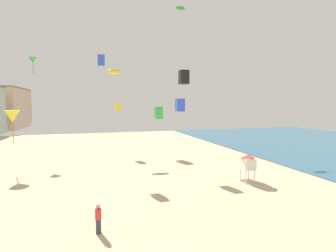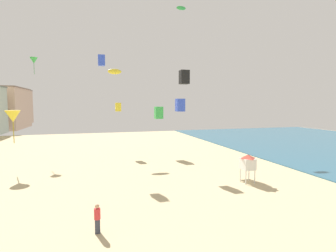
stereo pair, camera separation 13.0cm
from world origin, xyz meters
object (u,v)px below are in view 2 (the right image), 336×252
at_px(kite_green_box, 159,113).
at_px(kite_yellow_parafoil, 115,72).
at_px(kite_flyer, 97,217).
at_px(kite_blue_box_2, 101,60).
at_px(kite_green_parafoil_2, 181,8).
at_px(lifeguard_stand, 248,162).
at_px(kite_green_delta, 34,60).
at_px(kite_blue_box, 180,105).
at_px(kite_yellow_delta, 13,116).
at_px(kite_black_box, 184,77).
at_px(kite_yellow_box_2, 118,107).

distance_m(kite_green_box, kite_yellow_parafoil, 8.19).
relative_size(kite_flyer, kite_yellow_parafoil, 0.89).
distance_m(kite_blue_box_2, kite_green_parafoil_2, 22.83).
relative_size(lifeguard_stand, kite_green_delta, 1.10).
bearing_deg(kite_blue_box, kite_flyer, -127.07).
relative_size(kite_yellow_delta, kite_green_delta, 1.49).
height_order(kite_yellow_delta, kite_green_box, kite_green_box).
relative_size(kite_yellow_parafoil, kite_black_box, 1.12).
bearing_deg(kite_yellow_delta, lifeguard_stand, -26.27).
distance_m(kite_blue_box, kite_yellow_parafoil, 13.02).
height_order(kite_yellow_box_2, kite_green_box, kite_yellow_box_2).
distance_m(kite_yellow_box_2, kite_yellow_parafoil, 4.93).
distance_m(kite_green_delta, kite_yellow_parafoil, 11.59).
bearing_deg(kite_yellow_box_2, kite_green_box, -22.81).
bearing_deg(kite_green_box, kite_blue_box, -90.27).
height_order(kite_flyer, lifeguard_stand, lifeguard_stand).
relative_size(kite_blue_box, kite_black_box, 0.79).
height_order(kite_green_delta, kite_black_box, kite_green_delta).
xyz_separation_m(kite_blue_box, kite_yellow_box_2, (-5.30, 11.65, -0.29)).
distance_m(kite_flyer, kite_blue_box_2, 19.48).
bearing_deg(kite_green_box, kite_green_delta, 161.79).
height_order(kite_yellow_box_2, kite_green_parafoil_2, kite_green_parafoil_2).
height_order(kite_yellow_delta, kite_blue_box_2, kite_blue_box_2).
bearing_deg(kite_blue_box, kite_green_box, 89.73).
bearing_deg(lifeguard_stand, kite_black_box, 82.86).
relative_size(kite_yellow_box_2, kite_yellow_parafoil, 0.66).
bearing_deg(kite_yellow_parafoil, kite_yellow_delta, -152.53).
distance_m(kite_blue_box_2, kite_green_box, 10.83).
height_order(kite_green_parafoil_2, kite_black_box, kite_green_parafoil_2).
xyz_separation_m(lifeguard_stand, kite_green_delta, (-21.05, 20.33, 11.28)).
bearing_deg(kite_green_delta, lifeguard_stand, -44.01).
height_order(kite_yellow_delta, kite_yellow_box_2, kite_yellow_box_2).
distance_m(kite_flyer, kite_green_delta, 29.92).
bearing_deg(kite_yellow_delta, kite_black_box, -2.59).
bearing_deg(kite_yellow_parafoil, kite_blue_box, -61.75).
xyz_separation_m(kite_yellow_parafoil, kite_black_box, (7.70, -6.56, -1.19)).
bearing_deg(kite_flyer, kite_black_box, -113.29).
distance_m(kite_blue_box, kite_green_parafoil_2, 25.69).
relative_size(kite_flyer, kite_green_delta, 0.70).
bearing_deg(kite_yellow_box_2, kite_blue_box, -65.55).
height_order(lifeguard_stand, kite_blue_box, kite_blue_box).
bearing_deg(lifeguard_stand, kite_green_parafoil_2, 63.38).
height_order(kite_blue_box_2, kite_black_box, kite_blue_box_2).
bearing_deg(lifeguard_stand, kite_yellow_box_2, 97.53).
xyz_separation_m(kite_green_box, kite_black_box, (1.88, -5.21, 4.40)).
bearing_deg(kite_green_box, kite_green_parafoil_2, 55.10).
relative_size(kite_yellow_delta, kite_green_box, 2.07).
distance_m(kite_green_parafoil_2, kite_black_box, 20.05).
xyz_separation_m(kite_yellow_box_2, kite_black_box, (7.22, -7.46, 3.63)).
height_order(lifeguard_stand, kite_blue_box_2, kite_blue_box_2).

